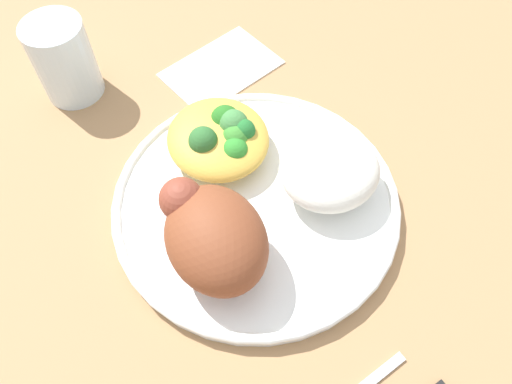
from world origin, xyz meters
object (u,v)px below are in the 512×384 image
object	(u,v)px
roasted_chicken	(213,236)
napkin	(221,68)
rice_pile	(330,171)
plate	(256,202)
mac_cheese_with_broccoli	(221,137)
water_glass	(64,60)

from	to	relation	value
roasted_chicken	napkin	distance (m)	0.25
rice_pile	plate	bearing A→B (deg)	74.78
plate	roasted_chicken	size ratio (longest dim) A/B	2.42
mac_cheese_with_broccoli	water_glass	distance (m)	0.20
mac_cheese_with_broccoli	napkin	xyz separation A→B (m)	(0.12, -0.05, -0.03)
plate	napkin	bearing A→B (deg)	-14.95
water_glass	napkin	size ratio (longest dim) A/B	0.70
plate	water_glass	distance (m)	0.26
plate	mac_cheese_with_broccoli	size ratio (longest dim) A/B	2.60
plate	rice_pile	size ratio (longest dim) A/B	2.92
plate	rice_pile	distance (m)	0.08
water_glass	napkin	xyz separation A→B (m)	(-0.05, -0.16, -0.04)
roasted_chicken	mac_cheese_with_broccoli	distance (m)	0.12
mac_cheese_with_broccoli	napkin	world-z (taller)	mac_cheese_with_broccoli
roasted_chicken	water_glass	bearing A→B (deg)	11.12
napkin	plate	bearing A→B (deg)	165.05
water_glass	napkin	bearing A→B (deg)	-105.86
roasted_chicken	water_glass	size ratio (longest dim) A/B	1.27
water_glass	plate	bearing A→B (deg)	-154.52
water_glass	rice_pile	bearing A→B (deg)	-144.64
roasted_chicken	napkin	world-z (taller)	roasted_chicken
plate	mac_cheese_with_broccoli	xyz separation A→B (m)	(0.07, 0.00, 0.03)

